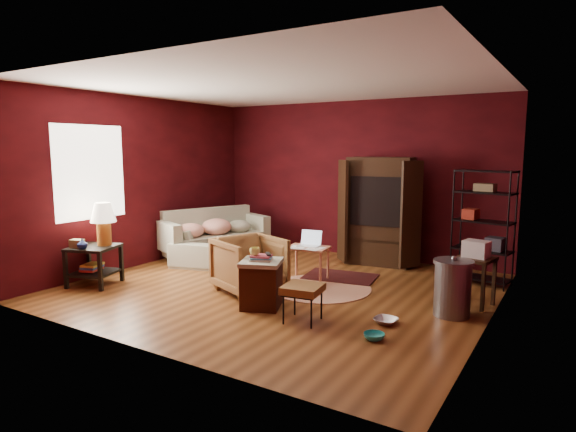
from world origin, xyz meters
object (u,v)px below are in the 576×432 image
Objects in this scene: armchair at (250,262)px; hamper at (261,283)px; side_table at (99,236)px; wire_shelving at (484,222)px; laptop_desk at (308,250)px; tv_armoire at (379,209)px; sofa at (215,235)px.

armchair is 1.23× the size of hamper.
wire_shelving is (4.70, 2.90, 0.20)m from side_table.
wire_shelving is at bearing 18.91° from laptop_desk.
sofa is at bearing -165.70° from tv_armoire.
side_table is 3.04m from laptop_desk.
laptop_desk is 1.69m from tv_armoire.
sofa is at bearing 141.34° from hamper.
hamper is 0.38× the size of tv_armoire.
armchair is at bearing -120.91° from laptop_desk.
tv_armoire is 1.09× the size of wire_shelving.
tv_armoire is at bearing 47.90° from side_table.
armchair is at bearing 21.77° from side_table.
laptop_desk is at bearing 94.68° from hamper.
laptop_desk is 0.44× the size of wire_shelving.
side_table is 4.44m from tv_armoire.
sofa is 2.97m from tv_armoire.
tv_armoire is (0.91, 2.47, 0.53)m from armchair.
tv_armoire is (2.72, 1.06, 0.54)m from sofa.
armchair is 1.14× the size of laptop_desk.
tv_armoire is at bearing -85.10° from sofa.
side_table is at bearing -171.66° from hamper.
side_table is at bearing -138.31° from wire_shelving.
tv_armoire reaches higher than wire_shelving.
tv_armoire reaches higher than armchair.
laptop_desk is at bearing -143.02° from wire_shelving.
sofa is at bearing 73.95° from armchair.
wire_shelving reaches higher than armchair.
side_table is 0.72× the size of wire_shelving.
sofa is 2.77× the size of laptop_desk.
armchair is (1.81, -1.41, 0.02)m from sofa.
side_table is at bearing -152.47° from laptop_desk.
sofa is 1.72× the size of side_table.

